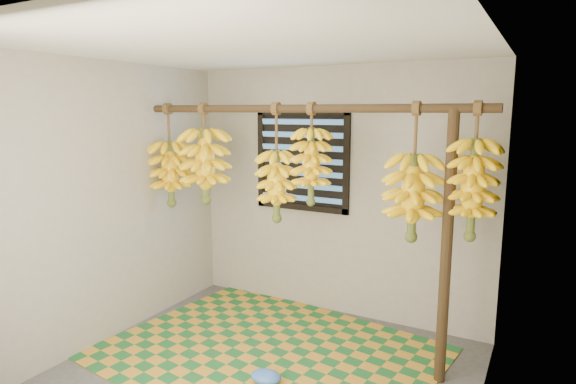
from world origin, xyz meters
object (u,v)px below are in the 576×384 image
Objects in this scene: banana_bunch_a at (171,174)px; banana_bunch_c at (277,186)px; banana_bunch_b at (205,166)px; banana_bunch_e at (413,197)px; banana_bunch_f at (473,189)px; support_post at (446,251)px; woven_mat at (268,353)px; plastic_bag at (266,377)px; banana_bunch_d at (311,166)px.

banana_bunch_c is (1.16, 0.00, -0.03)m from banana_bunch_a.
banana_bunch_e is (1.88, 0.00, -0.12)m from banana_bunch_b.
banana_bunch_f is (1.54, 0.00, 0.09)m from banana_bunch_c.
support_post is 1.68m from woven_mat.
support_post is at bearing 30.73° from plastic_bag.
banana_bunch_f is (0.40, 0.00, 0.09)m from banana_bunch_e.
banana_bunch_b is 1.09× the size of banana_bunch_d.
banana_bunch_d is (0.32, -0.00, 0.18)m from banana_bunch_c.
banana_bunch_b is 1.89m from banana_bunch_e.
banana_bunch_b is at bearing 161.84° from woven_mat.
support_post is 2.00× the size of banana_bunch_e.
banana_bunch_b is at bearing 0.00° from banana_bunch_a.
banana_bunch_d is (-1.07, -0.00, 0.55)m from support_post.
banana_bunch_a is 0.98× the size of banana_bunch_c.
plastic_bag is at bearing -32.65° from banana_bunch_b.
banana_bunch_f reaches higher than plastic_bag.
banana_bunch_a and banana_bunch_f have the same top height.
banana_bunch_b and banana_bunch_d have the same top height.
banana_bunch_e is (1.08, 0.26, 1.36)m from woven_mat.
banana_bunch_d and banana_bunch_e have the same top height.
banana_bunch_a is at bearing 167.79° from woven_mat.
woven_mat is 1.87m from banana_bunch_a.
banana_bunch_e and banana_bunch_f have the same top height.
banana_bunch_d reaches higher than woven_mat.
support_post is 0.48m from banana_bunch_f.
banana_bunch_b reaches higher than plastic_bag.
banana_bunch_d and banana_bunch_f have the same top height.
support_post is at bearing 0.00° from banana_bunch_b.
support_post is 0.78× the size of woven_mat.
plastic_bag is at bearing -93.13° from banana_bunch_d.
banana_bunch_a is at bearing -180.00° from banana_bunch_b.
plastic_bag is at bearing -149.27° from support_post.
banana_bunch_e is at bearing 0.00° from banana_bunch_c.
woven_mat is 2.73× the size of banana_bunch_f.
banana_bunch_f is at bearing 0.00° from banana_bunch_c.
banana_bunch_a is 1.18× the size of banana_bunch_d.
banana_bunch_d is (1.06, -0.00, 0.06)m from banana_bunch_b.
banana_bunch_a reaches higher than woven_mat.
banana_bunch_c is (0.74, 0.00, -0.13)m from banana_bunch_b.
banana_bunch_d is 0.86× the size of banana_bunch_f.
support_post is 1.44m from banana_bunch_c.
woven_mat is 2.58× the size of banana_bunch_e.
banana_bunch_a and banana_bunch_c have the same top height.
plastic_bag is 0.24× the size of banana_bunch_a.
support_post is 0.45m from banana_bunch_e.
plastic_bag is at bearing -60.50° from woven_mat.
plastic_bag is 0.25× the size of banana_bunch_f.
banana_bunch_e is at bearing 13.76° from woven_mat.
banana_bunch_d is 0.81× the size of banana_bunch_e.
banana_bunch_a reaches higher than support_post.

